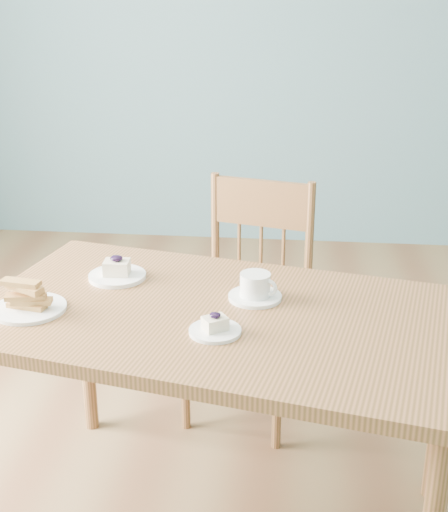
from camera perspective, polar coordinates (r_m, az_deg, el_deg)
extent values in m
cube|color=olive|center=(2.42, 7.63, -19.56)|extent=(5.00, 5.00, 0.01)
cube|color=slate|center=(4.34, 7.81, 18.25)|extent=(5.00, 0.01, 2.70)
cube|color=#9E623C|center=(1.97, -0.40, -4.97)|extent=(1.47, 1.03, 0.04)
cylinder|color=#9E623C|center=(2.62, -10.97, -7.08)|extent=(0.05, 0.05, 0.68)
cylinder|color=#9E623C|center=(2.35, 16.90, -11.33)|extent=(0.05, 0.05, 0.68)
cube|color=#9E623C|center=(2.62, 1.75, -4.77)|extent=(0.49, 0.48, 0.04)
cylinder|color=#9E623C|center=(2.64, -3.12, -9.93)|extent=(0.03, 0.03, 0.40)
cylinder|color=#9E623C|center=(2.54, 4.29, -11.33)|extent=(0.03, 0.03, 0.40)
cylinder|color=#9E623C|center=(2.91, -0.55, -6.77)|extent=(0.03, 0.03, 0.40)
cylinder|color=#9E623C|center=(2.82, 6.18, -7.89)|extent=(0.03, 0.03, 0.40)
cylinder|color=#9E623C|center=(2.73, -0.70, 2.01)|extent=(0.03, 0.03, 0.46)
cylinder|color=#9E623C|center=(2.63, 6.84, 1.08)|extent=(0.03, 0.03, 0.46)
cube|color=#9E623C|center=(2.63, 3.05, 4.25)|extent=(0.34, 0.11, 0.17)
cylinder|color=#9E623C|center=(2.73, 1.21, -0.05)|extent=(0.01, 0.01, 0.27)
cylinder|color=#9E623C|center=(2.71, 2.96, -0.28)|extent=(0.01, 0.01, 0.27)
cylinder|color=#9E623C|center=(2.68, 4.74, -0.51)|extent=(0.01, 0.01, 0.27)
cylinder|color=white|center=(1.84, -0.72, -6.02)|extent=(0.14, 0.14, 0.01)
cube|color=#F7E2BD|center=(1.83, -0.72, -5.41)|extent=(0.08, 0.07, 0.03)
ellipsoid|color=black|center=(1.82, -0.72, -4.75)|extent=(0.03, 0.03, 0.01)
sphere|color=black|center=(1.83, -0.44, -4.73)|extent=(0.01, 0.01, 0.01)
sphere|color=black|center=(1.83, -0.91, -4.67)|extent=(0.01, 0.01, 0.01)
sphere|color=black|center=(1.82, -0.67, -4.87)|extent=(0.01, 0.01, 0.01)
cylinder|color=white|center=(2.19, -8.53, -1.60)|extent=(0.17, 0.17, 0.01)
cube|color=#F7E2BD|center=(2.18, -8.57, -0.91)|extent=(0.08, 0.06, 0.04)
ellipsoid|color=black|center=(2.17, -8.62, -0.18)|extent=(0.04, 0.04, 0.02)
sphere|color=black|center=(2.17, -8.31, -0.16)|extent=(0.02, 0.02, 0.02)
sphere|color=black|center=(2.18, -8.79, -0.11)|extent=(0.02, 0.02, 0.02)
sphere|color=black|center=(2.16, -8.59, -0.29)|extent=(0.02, 0.02, 0.02)
cylinder|color=white|center=(2.03, 2.49, -3.27)|extent=(0.15, 0.15, 0.01)
cylinder|color=white|center=(2.02, 2.51, -2.29)|extent=(0.11, 0.11, 0.07)
cylinder|color=olive|center=(2.01, 2.52, -1.61)|extent=(0.07, 0.07, 0.00)
torus|color=white|center=(2.00, 3.62, -2.53)|extent=(0.05, 0.03, 0.05)
cylinder|color=white|center=(2.03, -15.28, -4.06)|extent=(0.20, 0.20, 0.01)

